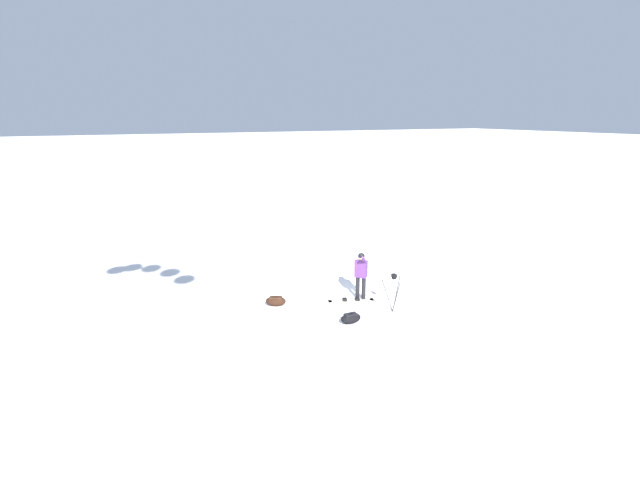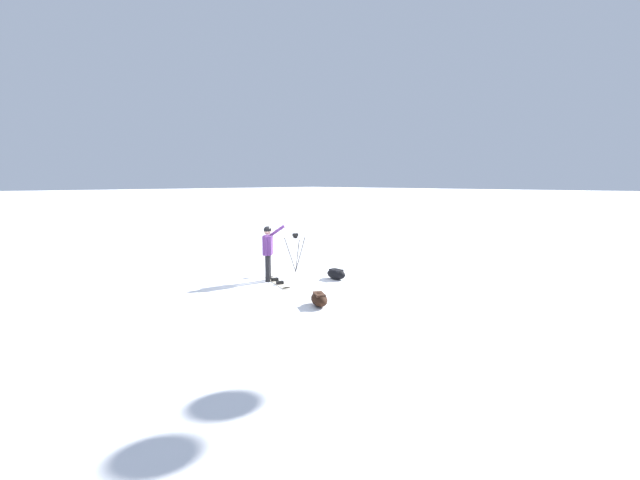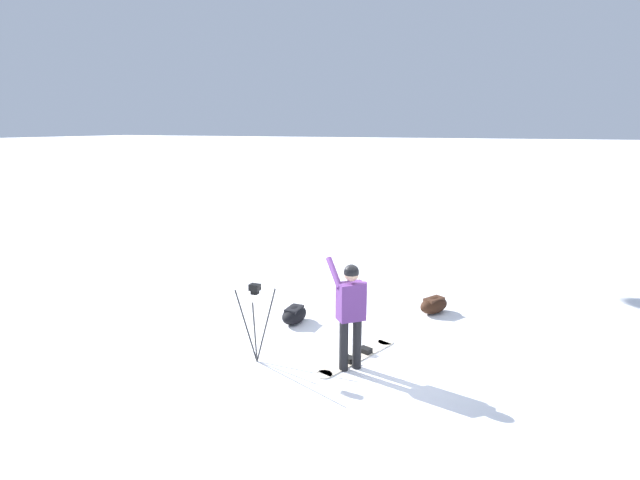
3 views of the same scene
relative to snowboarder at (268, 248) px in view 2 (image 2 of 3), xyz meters
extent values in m
plane|color=white|center=(0.47, -0.20, -1.02)|extent=(300.00, 300.00, 0.00)
cylinder|color=black|center=(-0.08, 0.08, -0.61)|extent=(0.14, 0.14, 0.81)
cylinder|color=black|center=(0.07, -0.09, -0.61)|extent=(0.14, 0.14, 0.81)
cube|color=#592D72|center=(-0.01, -0.01, 0.08)|extent=(0.46, 0.47, 0.58)
sphere|color=tan|center=(-0.01, -0.01, 0.51)|extent=(0.22, 0.22, 0.22)
sphere|color=black|center=(-0.01, -0.01, 0.54)|extent=(0.23, 0.23, 0.23)
cylinder|color=#592D72|center=(0.05, 0.29, 0.48)|extent=(0.45, 0.42, 0.40)
cylinder|color=#592D72|center=(0.11, -0.17, 0.08)|extent=(0.09, 0.09, 0.58)
cube|color=beige|center=(0.39, 0.02, -1.01)|extent=(1.58, 0.78, 0.02)
cylinder|color=beige|center=(-0.36, 0.29, -1.01)|extent=(0.26, 0.26, 0.02)
cylinder|color=beige|center=(1.13, -0.25, -1.01)|extent=(0.26, 0.26, 0.02)
cube|color=black|center=(0.18, 0.09, -0.96)|extent=(0.20, 0.24, 0.08)
cube|color=black|center=(0.59, -0.06, -0.96)|extent=(0.20, 0.24, 0.08)
ellipsoid|color=black|center=(2.88, -0.74, -0.86)|extent=(0.78, 0.66, 0.33)
cube|color=#402618|center=(2.88, -0.74, -0.74)|extent=(0.47, 0.40, 0.08)
cylinder|color=#262628|center=(-0.34, 1.64, -0.45)|extent=(0.08, 0.42, 1.14)
cylinder|color=#262628|center=(-0.54, 1.36, -0.45)|extent=(0.39, 0.20, 1.14)
cylinder|color=#262628|center=(-0.18, 1.36, -0.45)|extent=(0.39, 0.19, 1.14)
cube|color=black|center=(-0.36, 1.44, 0.14)|extent=(0.10, 0.10, 0.06)
cube|color=black|center=(-0.36, 1.44, 0.22)|extent=(0.12, 0.16, 0.10)
ellipsoid|color=black|center=(1.32, 1.60, -0.86)|extent=(0.67, 0.40, 0.32)
cube|color=black|center=(1.32, 1.60, -0.75)|extent=(0.40, 0.24, 0.08)
camera|label=1|loc=(8.41, 13.55, 5.28)|focal=27.16mm
camera|label=2|loc=(9.66, -7.67, 1.99)|focal=23.12mm
camera|label=3|loc=(-6.72, -2.37, 2.65)|focal=28.09mm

